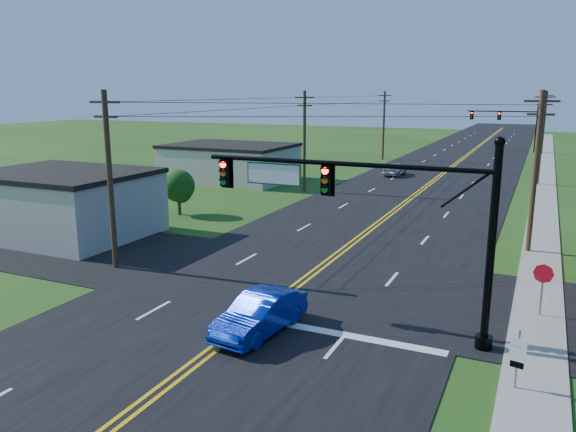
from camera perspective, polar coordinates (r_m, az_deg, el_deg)
The scene contains 19 objects.
ground at distance 17.75m, azimuth -15.20°, elevation -18.03°, with size 260.00×260.00×0.00m, color #194112.
road_main at distance 63.00m, azimuth 15.06°, elevation 3.99°, with size 16.00×220.00×0.04m, color black.
road_cross at distance 27.13m, azimuth 1.19°, elevation -6.58°, with size 70.00×10.00×0.04m, color black.
sidewalk at distance 52.30m, azimuth 24.57°, elevation 1.63°, with size 2.00×160.00×0.08m, color gray.
signal_mast_main at distance 20.81m, azimuth 7.86°, elevation 0.91°, with size 11.30×0.60×7.48m.
signal_mast_far at distance 91.83m, azimuth 21.22°, elevation 8.96°, with size 10.98×0.60×7.48m.
cream_bldg_near at distance 37.89m, azimuth -21.82°, elevation 1.21°, with size 10.20×8.20×4.10m.
cream_bldg_far at distance 57.91m, azimuth -5.91°, elevation 5.46°, with size 12.20×9.20×3.70m.
utility_pole_left_a at distance 29.45m, azimuth -17.66°, elevation 3.78°, with size 1.80×0.28×9.00m.
utility_pole_left_b at distance 50.69m, azimuth 1.67°, elevation 7.78°, with size 1.80×0.28×9.00m.
utility_pole_left_c at distance 76.24m, azimuth 9.70°, elevation 9.20°, with size 1.80×0.28×9.00m.
utility_pole_right_a at distance 33.81m, azimuth 23.84°, elevation 4.36°, with size 1.80×0.28×9.00m.
utility_pole_right_b at distance 59.69m, azimuth 24.36°, elevation 7.40°, with size 1.80×0.28×9.00m.
utility_pole_right_c at distance 89.65m, azimuth 24.59°, elevation 8.73°, with size 1.80×0.28×9.00m.
tree_left at distance 41.87m, azimuth -11.07°, elevation 3.03°, with size 2.40×2.40×3.37m.
blue_car at distance 21.32m, azimuth -2.85°, elevation -9.97°, with size 1.58×4.53×1.49m, color #0723A2.
distant_car at distance 61.90m, azimuth 10.81°, elevation 4.69°, with size 1.68×4.17×1.42m, color silver.
route_sign at distance 18.68m, azimuth 22.30°, elevation -12.99°, with size 0.48×0.13×1.96m.
stop_sign at distance 24.63m, azimuth 24.47°, elevation -5.85°, with size 0.79×0.16×2.23m.
Camera 1 is at (10.13, -11.55, 8.89)m, focal length 35.00 mm.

